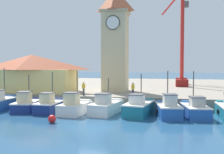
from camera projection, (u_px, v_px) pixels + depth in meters
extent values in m
plane|color=navy|center=(91.00, 127.00, 20.98)|extent=(300.00, 300.00, 0.00)
cube|color=gray|center=(135.00, 88.00, 49.13)|extent=(120.00, 40.00, 1.33)
cube|color=#2356A8|center=(1.00, 104.00, 29.14)|extent=(1.96, 4.75, 1.13)
cube|color=#2356A8|center=(13.00, 96.00, 31.15)|extent=(1.57, 0.64, 0.24)
cube|color=silver|center=(1.00, 99.00, 29.11)|extent=(2.03, 4.81, 0.12)
cylinder|color=#4C4742|center=(4.00, 83.00, 29.60)|extent=(0.10, 0.10, 3.38)
cube|color=navy|center=(27.00, 106.00, 28.45)|extent=(2.80, 4.86, 0.93)
cube|color=navy|center=(33.00, 99.00, 30.46)|extent=(1.79, 0.90, 0.24)
cube|color=silver|center=(27.00, 102.00, 28.43)|extent=(2.87, 4.93, 0.12)
cube|color=beige|center=(25.00, 97.00, 27.60)|extent=(1.43, 1.56, 1.05)
cube|color=#4C4C51|center=(24.00, 92.00, 27.57)|extent=(1.53, 1.66, 0.08)
cylinder|color=#4C4742|center=(29.00, 87.00, 28.93)|extent=(0.10, 0.10, 2.87)
torus|color=black|center=(18.00, 106.00, 28.71)|extent=(0.21, 0.53, 0.52)
cube|color=navy|center=(50.00, 107.00, 27.49)|extent=(1.96, 4.27, 1.01)
cube|color=navy|center=(58.00, 99.00, 29.29)|extent=(1.63, 0.62, 0.24)
cube|color=silver|center=(50.00, 102.00, 27.46)|extent=(2.02, 4.33, 0.12)
cube|color=beige|center=(47.00, 98.00, 26.71)|extent=(1.16, 1.29, 0.93)
cube|color=#4C4C51|center=(47.00, 93.00, 26.69)|extent=(1.24, 1.37, 0.08)
cylinder|color=#4C4742|center=(52.00, 86.00, 27.90)|extent=(0.10, 0.10, 3.12)
torus|color=black|center=(42.00, 107.00, 27.92)|extent=(0.13, 0.52, 0.52)
cube|color=silver|center=(75.00, 109.00, 26.51)|extent=(2.51, 4.39, 0.99)
cube|color=silver|center=(83.00, 101.00, 28.24)|extent=(1.83, 0.78, 0.24)
cube|color=silver|center=(75.00, 104.00, 26.48)|extent=(2.58, 4.46, 0.12)
cube|color=beige|center=(72.00, 99.00, 25.75)|extent=(1.38, 1.38, 1.09)
cube|color=#4C4C51|center=(72.00, 93.00, 25.73)|extent=(1.47, 1.47, 0.08)
cylinder|color=#4C4742|center=(77.00, 86.00, 26.90)|extent=(0.10, 0.10, 3.34)
torus|color=black|center=(66.00, 108.00, 27.05)|extent=(0.17, 0.53, 0.52)
cube|color=silver|center=(106.00, 108.00, 26.68)|extent=(2.77, 4.94, 1.04)
cube|color=silver|center=(113.00, 100.00, 28.60)|extent=(1.84, 0.86, 0.24)
cube|color=silver|center=(106.00, 103.00, 26.65)|extent=(2.84, 5.01, 0.12)
cube|color=beige|center=(103.00, 99.00, 25.86)|extent=(1.45, 1.58, 0.93)
cube|color=#4C4C51|center=(103.00, 94.00, 25.84)|extent=(1.54, 1.67, 0.08)
cylinder|color=#4C4742|center=(108.00, 90.00, 27.14)|extent=(0.10, 0.10, 2.45)
torus|color=black|center=(97.00, 107.00, 27.29)|extent=(0.20, 0.53, 0.52)
cube|color=#196B7F|center=(139.00, 109.00, 25.87)|extent=(2.86, 5.20, 1.16)
cube|color=#196B7F|center=(145.00, 99.00, 27.88)|extent=(1.81, 0.89, 0.24)
cube|color=silver|center=(139.00, 103.00, 25.84)|extent=(2.93, 5.27, 0.12)
cube|color=silver|center=(137.00, 99.00, 25.02)|extent=(1.46, 1.67, 0.82)
cube|color=#4C4C51|center=(137.00, 94.00, 25.00)|extent=(1.55, 1.76, 0.08)
cylinder|color=#4C4742|center=(141.00, 88.00, 26.34)|extent=(0.10, 0.10, 2.79)
torus|color=black|center=(130.00, 108.00, 26.50)|extent=(0.21, 0.53, 0.52)
cube|color=#2356A8|center=(168.00, 111.00, 24.90)|extent=(2.60, 4.34, 1.09)
cube|color=#2356A8|center=(165.00, 102.00, 26.65)|extent=(1.72, 0.87, 0.24)
cube|color=silver|center=(168.00, 105.00, 24.87)|extent=(2.67, 4.41, 0.12)
cube|color=beige|center=(170.00, 100.00, 24.13)|extent=(1.35, 1.40, 1.01)
cube|color=#4C4C51|center=(170.00, 94.00, 24.11)|extent=(1.44, 1.49, 0.08)
cylinder|color=#4C4742|center=(168.00, 87.00, 25.30)|extent=(0.10, 0.10, 3.19)
torus|color=black|center=(157.00, 111.00, 25.14)|extent=(0.21, 0.53, 0.52)
cube|color=#2356A8|center=(195.00, 112.00, 24.87)|extent=(2.66, 4.65, 1.05)
cube|color=#2356A8|center=(190.00, 102.00, 26.78)|extent=(1.77, 0.86, 0.24)
cube|color=silver|center=(195.00, 106.00, 24.84)|extent=(2.73, 4.72, 0.12)
cube|color=#B2ADA3|center=(197.00, 102.00, 24.05)|extent=(1.39, 1.49, 0.82)
cube|color=#4C4C51|center=(197.00, 97.00, 24.03)|extent=(1.48, 1.58, 0.08)
cylinder|color=#4C4742|center=(193.00, 88.00, 25.31)|extent=(0.10, 0.10, 3.20)
torus|color=black|center=(183.00, 111.00, 25.14)|extent=(0.20, 0.53, 0.52)
cube|color=#196B7F|center=(224.00, 102.00, 26.06)|extent=(1.45, 0.61, 0.24)
torus|color=black|center=(218.00, 112.00, 24.54)|extent=(0.12, 0.52, 0.52)
cube|color=beige|center=(115.00, 52.00, 36.30)|extent=(3.28, 3.28, 10.71)
cube|color=tan|center=(115.00, 12.00, 36.05)|extent=(3.78, 3.78, 0.30)
pyramid|color=#C1603D|center=(115.00, 0.00, 35.97)|extent=(3.78, 3.78, 3.09)
cylinder|color=white|center=(113.00, 23.00, 34.46)|extent=(1.80, 0.12, 1.80)
torus|color=#332D23|center=(113.00, 23.00, 34.42)|extent=(1.92, 0.12, 1.92)
cube|color=#E5D17A|center=(32.00, 80.00, 35.96)|extent=(11.66, 5.08, 3.02)
pyramid|color=#B25133|center=(32.00, 62.00, 35.85)|extent=(12.06, 5.48, 2.01)
cube|color=maroon|center=(181.00, 81.00, 49.12)|extent=(2.00, 2.00, 1.20)
cylinder|color=red|center=(182.00, 35.00, 48.72)|extent=(0.56, 0.56, 15.82)
cylinder|color=red|center=(171.00, 4.00, 52.84)|extent=(4.15, 8.54, 3.05)
cube|color=#4C4C4C|center=(186.00, 4.00, 47.16)|extent=(1.00, 1.00, 1.00)
cube|color=maroon|center=(182.00, 83.00, 43.76)|extent=(2.00, 2.00, 1.20)
cylinder|color=red|center=(183.00, 23.00, 43.29)|extent=(0.56, 0.56, 18.88)
sphere|color=red|center=(52.00, 119.00, 22.38)|extent=(0.68, 0.68, 0.68)
cylinder|color=#33333D|center=(133.00, 93.00, 29.84)|extent=(0.22, 0.22, 0.85)
cube|color=gold|center=(133.00, 87.00, 29.80)|extent=(0.34, 0.22, 0.56)
sphere|color=#9E7051|center=(133.00, 83.00, 29.78)|extent=(0.20, 0.20, 0.20)
cylinder|color=#33333D|center=(84.00, 92.00, 30.89)|extent=(0.22, 0.22, 0.85)
cube|color=gold|center=(84.00, 86.00, 30.86)|extent=(0.34, 0.22, 0.56)
sphere|color=#9E7051|center=(84.00, 83.00, 30.84)|extent=(0.20, 0.20, 0.20)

